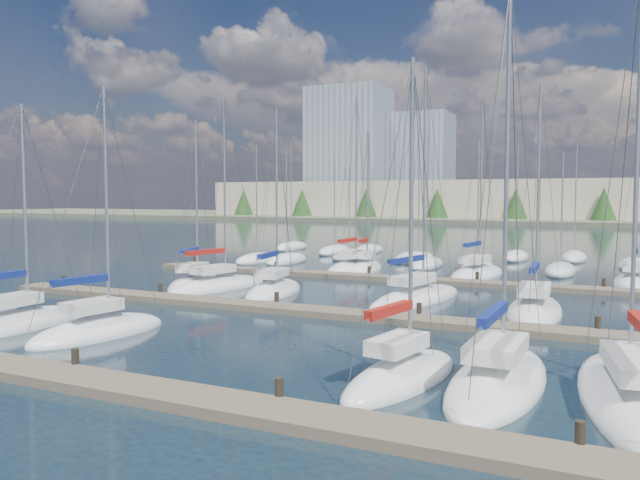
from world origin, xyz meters
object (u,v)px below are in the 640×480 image
at_px(sailboat_n, 353,267).
at_px(sailboat_k, 416,298).
at_px(sailboat_i, 218,286).
at_px(sailboat_q, 634,283).
at_px(sailboat_o, 366,268).
at_px(sailboat_f, 635,399).
at_px(sailboat_b, 16,325).
at_px(sailboat_h, 195,284).
at_px(sailboat_j, 274,291).
at_px(sailboat_l, 534,311).
at_px(sailboat_c, 99,331).
at_px(sailboat_e, 498,381).
at_px(sailboat_d, 402,377).
at_px(sailboat_p, 477,274).

height_order(sailboat_n, sailboat_k, sailboat_n).
xyz_separation_m(sailboat_i, sailboat_n, (3.80, 13.78, 0.00)).
xyz_separation_m(sailboat_q, sailboat_k, (-11.49, -12.50, 0.01)).
height_order(sailboat_o, sailboat_f, sailboat_f).
relative_size(sailboat_i, sailboat_b, 1.24).
distance_m(sailboat_h, sailboat_j, 6.35).
height_order(sailboat_l, sailboat_k, sailboat_k).
height_order(sailboat_c, sailboat_l, sailboat_l).
xyz_separation_m(sailboat_h, sailboat_e, (22.19, -13.77, 0.00)).
height_order(sailboat_b, sailboat_d, sailboat_d).
distance_m(sailboat_q, sailboat_d, 28.89).
height_order(sailboat_e, sailboat_o, sailboat_e).
relative_size(sailboat_h, sailboat_j, 0.97).
bearing_deg(sailboat_f, sailboat_b, 172.06).
bearing_deg(sailboat_q, sailboat_l, -108.39).
relative_size(sailboat_l, sailboat_f, 0.86).
distance_m(sailboat_q, sailboat_f, 27.12).
xyz_separation_m(sailboat_o, sailboat_d, (12.30, -28.29, -0.01)).
bearing_deg(sailboat_c, sailboat_q, 60.35).
relative_size(sailboat_q, sailboat_l, 0.89).
xyz_separation_m(sailboat_f, sailboat_d, (-6.78, -0.82, 0.02)).
distance_m(sailboat_i, sailboat_d, 22.52).
height_order(sailboat_c, sailboat_o, sailboat_o).
bearing_deg(sailboat_j, sailboat_d, -56.78).
bearing_deg(sailboat_k, sailboat_n, 138.30).
xyz_separation_m(sailboat_c, sailboat_n, (0.63, 27.34, 0.01)).
bearing_deg(sailboat_e, sailboat_p, 103.84).
bearing_deg(sailboat_d, sailboat_q, 85.51).
height_order(sailboat_n, sailboat_j, sailboat_n).
relative_size(sailboat_h, sailboat_l, 0.95).
relative_size(sailboat_q, sailboat_k, 0.79).
bearing_deg(sailboat_d, sailboat_j, 142.43).
xyz_separation_m(sailboat_l, sailboat_j, (-15.43, 0.03, 0.01)).
relative_size(sailboat_c, sailboat_n, 0.76).
relative_size(sailboat_c, sailboat_e, 0.85).
relative_size(sailboat_f, sailboat_j, 1.19).
bearing_deg(sailboat_h, sailboat_i, -22.54).
bearing_deg(sailboat_f, sailboat_l, 98.85).
bearing_deg(sailboat_l, sailboat_j, 176.99).
bearing_deg(sailboat_l, sailboat_o, 133.62).
height_order(sailboat_i, sailboat_f, sailboat_f).
bearing_deg(sailboat_k, sailboat_p, 98.78).
bearing_deg(sailboat_f, sailboat_c, 170.81).
distance_m(sailboat_c, sailboat_k, 17.59).
height_order(sailboat_i, sailboat_n, sailboat_n).
relative_size(sailboat_b, sailboat_j, 0.90).
distance_m(sailboat_e, sailboat_f, 3.88).
bearing_deg(sailboat_k, sailboat_o, 134.77).
bearing_deg(sailboat_i, sailboat_k, 15.92).
height_order(sailboat_b, sailboat_l, sailboat_l).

